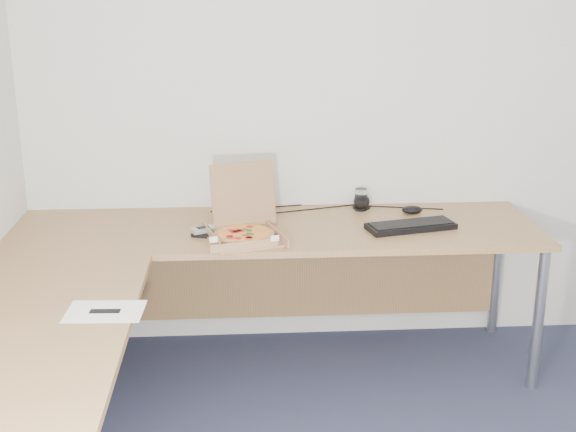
{
  "coord_description": "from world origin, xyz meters",
  "views": [
    {
      "loc": [
        -0.66,
        -2.03,
        1.86
      ],
      "look_at": [
        -0.45,
        1.28,
        0.82
      ],
      "focal_mm": 47.44,
      "sensor_mm": 36.0,
      "label": 1
    }
  ],
  "objects": [
    {
      "name": "keyboard",
      "position": [
        0.13,
        1.33,
        0.74
      ],
      "size": [
        0.44,
        0.24,
        0.03
      ],
      "primitive_type": "cube",
      "rotation": [
        0.0,
        0.0,
        0.23
      ],
      "color": "black",
      "rests_on": "desk"
    },
    {
      "name": "dome_speaker",
      "position": [
        -0.05,
        1.68,
        0.77
      ],
      "size": [
        0.09,
        0.09,
        0.08
      ],
      "primitive_type": "ellipsoid",
      "color": "black",
      "rests_on": "desk"
    },
    {
      "name": "wallet",
      "position": [
        -0.83,
        1.3,
        0.74
      ],
      "size": [
        0.13,
        0.11,
        0.02
      ],
      "primitive_type": "cube",
      "rotation": [
        0.0,
        0.0,
        -0.28
      ],
      "color": "black",
      "rests_on": "desk"
    },
    {
      "name": "phone",
      "position": [
        -0.84,
        1.29,
        0.76
      ],
      "size": [
        0.12,
        0.1,
        0.02
      ],
      "primitive_type": "cube",
      "rotation": [
        0.0,
        0.0,
        0.46
      ],
      "color": "#B2B5BA",
      "rests_on": "wallet"
    },
    {
      "name": "cable_bundle",
      "position": [
        -0.25,
        1.68,
        0.73
      ],
      "size": [
        0.57,
        0.12,
        0.01
      ],
      "primitive_type": null,
      "rotation": [
        0.0,
        0.0,
        0.14
      ],
      "color": "black",
      "rests_on": "desk"
    },
    {
      "name": "pizza_box",
      "position": [
        -0.65,
        1.24,
        0.77
      ],
      "size": [
        0.31,
        0.36,
        0.31
      ],
      "rotation": [
        0.0,
        0.0,
        0.29
      ],
      "color": "#AA7A53",
      "rests_on": "desk"
    },
    {
      "name": "mouse",
      "position": [
        0.19,
        1.57,
        0.75
      ],
      "size": [
        0.11,
        0.08,
        0.04
      ],
      "primitive_type": "ellipsoid",
      "rotation": [
        0.0,
        0.0,
        0.15
      ],
      "color": "black",
      "rests_on": "desk"
    },
    {
      "name": "paper_sheet",
      "position": [
        -1.15,
        0.48,
        0.73
      ],
      "size": [
        0.28,
        0.2,
        0.0
      ],
      "primitive_type": "cube",
      "rotation": [
        0.0,
        0.0,
        -0.05
      ],
      "color": "white",
      "rests_on": "desk"
    },
    {
      "name": "room_shell",
      "position": [
        0.0,
        0.0,
        1.25
      ],
      "size": [
        3.5,
        3.5,
        2.5
      ],
      "primitive_type": null,
      "color": "silver",
      "rests_on": "ground"
    },
    {
      "name": "desk",
      "position": [
        -0.82,
        0.97,
        0.7
      ],
      "size": [
        2.5,
        2.2,
        0.73
      ],
      "color": "#A07545",
      "rests_on": "ground"
    },
    {
      "name": "drinking_glass",
      "position": [
        -0.06,
        1.64,
        0.79
      ],
      "size": [
        0.06,
        0.06,
        0.11
      ],
      "primitive_type": "cylinder",
      "color": "white",
      "rests_on": "desk"
    }
  ]
}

